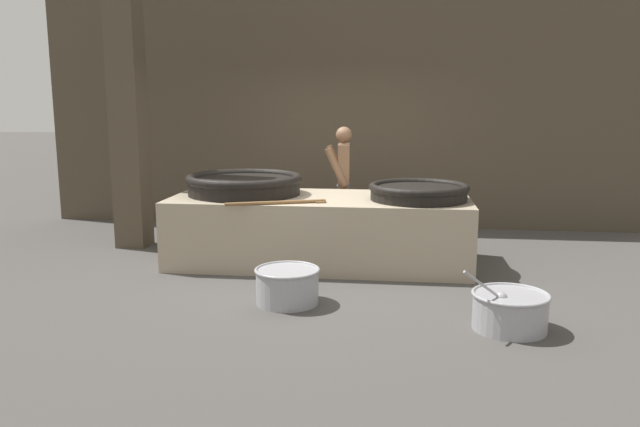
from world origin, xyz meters
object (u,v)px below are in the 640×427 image
object	(u,v)px
prep_bowl_vegetables	(510,309)
prep_bowl_meat	(287,284)
cook	(343,181)
giant_wok_near	(244,184)
giant_wok_far	(419,191)

from	to	relation	value
prep_bowl_vegetables	prep_bowl_meat	distance (m)	2.07
cook	giant_wok_near	bearing A→B (deg)	37.94
giant_wok_far	prep_bowl_vegetables	world-z (taller)	giant_wok_far
giant_wok_near	cook	world-z (taller)	cook
giant_wok_near	prep_bowl_meat	world-z (taller)	giant_wok_near
giant_wok_far	cook	size ratio (longest dim) A/B	0.72
prep_bowl_vegetables	prep_bowl_meat	bearing A→B (deg)	167.12
prep_bowl_meat	cook	bearing A→B (deg)	83.59
prep_bowl_vegetables	prep_bowl_meat	size ratio (longest dim) A/B	1.22
giant_wok_far	prep_bowl_vegetables	distance (m)	2.21
giant_wok_far	prep_bowl_vegetables	bearing A→B (deg)	-69.39
cook	prep_bowl_meat	world-z (taller)	cook
giant_wok_far	prep_bowl_vegetables	xyz separation A→B (m)	(0.73, -1.95, -0.73)
prep_bowl_vegetables	prep_bowl_meat	xyz separation A→B (m)	(-2.02, 0.46, 0.01)
cook	prep_bowl_meat	size ratio (longest dim) A/B	2.51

